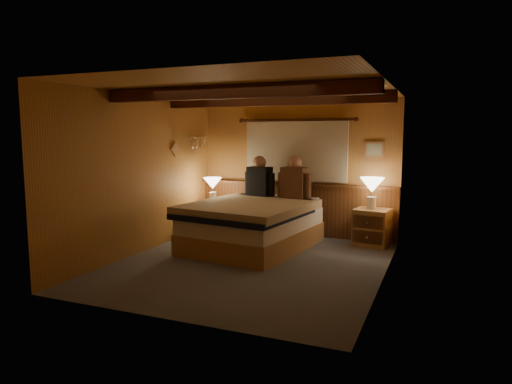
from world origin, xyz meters
The scene contains 19 objects.
floor centered at (0.00, 0.00, 0.00)m, with size 4.20×4.20×0.00m, color slate.
ceiling centered at (0.00, 0.00, 2.40)m, with size 4.20×4.20×0.00m, color #D8A851.
wall_back centered at (0.00, 2.10, 1.20)m, with size 3.60×3.60×0.00m, color #C19145.
wall_left centered at (-1.80, 0.00, 1.20)m, with size 4.20×4.20×0.00m, color #C19145.
wall_right centered at (1.80, 0.00, 1.20)m, with size 4.20×4.20×0.00m, color #C19145.
wall_front centered at (0.00, -2.10, 1.20)m, with size 3.60×3.60×0.00m, color #C19145.
wainscot centered at (0.00, 2.04, 0.49)m, with size 3.60×0.23×0.94m.
curtain_window centered at (0.00, 2.03, 1.52)m, with size 2.18×0.09×1.11m.
ceiling_beams centered at (0.00, 0.15, 2.31)m, with size 3.60×1.65×0.16m.
coat_rail centered at (-1.72, 1.58, 1.67)m, with size 0.05×0.55×0.24m.
framed_print centered at (1.35, 2.08, 1.55)m, with size 0.30×0.04×0.25m.
bed centered at (-0.33, 0.83, 0.38)m, with size 1.92×2.35×0.74m.
nightstand_left centered at (-1.33, 1.46, 0.30)m, with size 0.56×0.51×0.61m.
nightstand_right centered at (1.40, 1.73, 0.30)m, with size 0.61×0.56×0.60m.
lamp_left centered at (-1.36, 1.45, 0.91)m, with size 0.33×0.33×0.43m.
lamp_right centered at (1.38, 1.75, 0.96)m, with size 0.39×0.39×0.51m.
person_left centered at (-0.52, 1.60, 1.02)m, with size 0.59×0.31×0.73m.
person_right centered at (0.13, 1.56, 1.03)m, with size 0.61×0.31×0.74m.
duffel_bag centered at (-1.14, 1.24, 0.16)m, with size 0.52×0.34×0.36m.
Camera 1 is at (2.44, -5.71, 1.80)m, focal length 32.00 mm.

